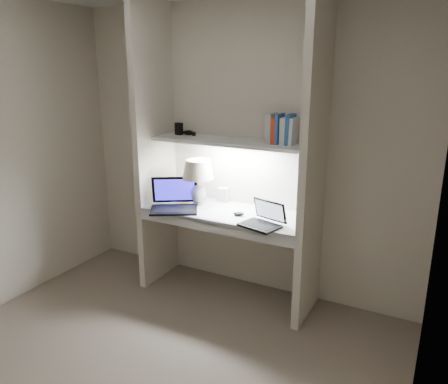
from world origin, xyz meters
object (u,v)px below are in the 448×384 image
Objects in this scene: laptop_main at (174,202)px; laptop_netbook at (263,220)px; speaker at (223,195)px; table_lamp at (198,175)px; book_row at (282,130)px.

laptop_main reaches higher than laptop_netbook.
speaker is at bearing 160.18° from laptop_netbook.
laptop_main is (-0.13, -0.19, -0.22)m from table_lamp.
laptop_netbook is 2.71× the size of speaker.
book_row is at bearing 5.98° from table_lamp.
table_lamp is 0.32m from laptop_main.
book_row is (0.86, 0.27, 0.65)m from laptop_main.
book_row reaches higher than speaker.
laptop_netbook is at bearing -93.02° from book_row.
book_row is (0.73, 0.08, 0.43)m from table_lamp.
book_row is (0.58, -0.10, 0.64)m from speaker.
speaker is (0.15, 0.18, -0.21)m from table_lamp.
laptop_main is 1.45× the size of laptop_netbook.
speaker is at bearing 49.93° from table_lamp.
table_lamp is at bearing 178.59° from laptop_netbook.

